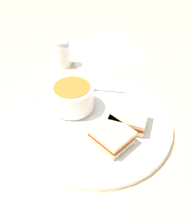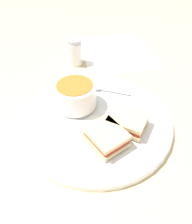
{
  "view_description": "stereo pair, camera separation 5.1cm",
  "coord_description": "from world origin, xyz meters",
  "views": [
    {
      "loc": [
        -0.08,
        -0.37,
        0.38
      ],
      "look_at": [
        0.0,
        0.0,
        0.03
      ],
      "focal_mm": 35.0,
      "sensor_mm": 36.0,
      "label": 1
    },
    {
      "loc": [
        -0.03,
        -0.37,
        0.38
      ],
      "look_at": [
        0.0,
        0.0,
        0.03
      ],
      "focal_mm": 35.0,
      "sensor_mm": 36.0,
      "label": 2
    }
  ],
  "objects": [
    {
      "name": "ground_plane",
      "position": [
        0.0,
        0.0,
        0.0
      ],
      "size": [
        2.4,
        2.4,
        0.0
      ],
      "primitive_type": "plane",
      "color": "#D1B27F"
    },
    {
      "name": "sandwich_half_far",
      "position": [
        0.07,
        -0.03,
        0.03
      ],
      "size": [
        0.1,
        0.1,
        0.03
      ],
      "rotation": [
        0.0,
        0.0,
        5.75
      ],
      "color": "#DBBC7F",
      "rests_on": "plate"
    },
    {
      "name": "soup_bowl",
      "position": [
        -0.05,
        0.05,
        0.05
      ],
      "size": [
        0.1,
        0.1,
        0.06
      ],
      "color": "white",
      "rests_on": "plate"
    },
    {
      "name": "plate",
      "position": [
        0.0,
        0.0,
        0.01
      ],
      "size": [
        0.36,
        0.36,
        0.02
      ],
      "color": "white",
      "rests_on": "ground_plane"
    },
    {
      "name": "salt_shaker",
      "position": [
        -0.05,
        0.28,
        0.04
      ],
      "size": [
        0.05,
        0.05,
        0.09
      ],
      "color": "silver",
      "rests_on": "ground_plane"
    },
    {
      "name": "spoon",
      "position": [
        0.01,
        0.11,
        0.02
      ],
      "size": [
        0.11,
        0.06,
        0.01
      ],
      "rotation": [
        0.0,
        0.0,
        9.06
      ],
      "color": "silver",
      "rests_on": "plate"
    },
    {
      "name": "menu_sheet",
      "position": [
        0.1,
        0.36,
        0.0
      ],
      "size": [
        0.28,
        0.3,
        0.0
      ],
      "rotation": [
        0.0,
        0.0,
        0.11
      ],
      "color": "white",
      "rests_on": "ground_plane"
    },
    {
      "name": "sandwich_half_near",
      "position": [
        0.02,
        -0.08,
        0.03
      ],
      "size": [
        0.1,
        0.11,
        0.03
      ],
      "rotation": [
        0.0,
        0.0,
        5.27
      ],
      "color": "#DBBC7F",
      "rests_on": "plate"
    }
  ]
}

